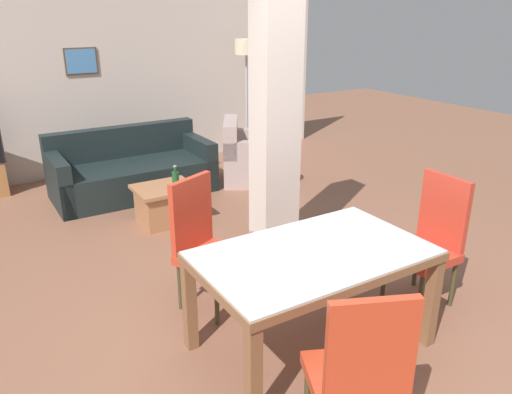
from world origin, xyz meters
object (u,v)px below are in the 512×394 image
object	(u,v)px
dining_chair_near_left	(359,372)
dining_table	(313,272)
dining_chair_head_right	(431,237)
dining_chair_far_left	(204,240)
coffee_table	(166,204)
armchair	(252,160)
bottle	(176,179)
sofa	(132,172)
floor_lamp	(246,59)

from	to	relation	value
dining_chair_near_left	dining_table	bearing A→B (deg)	90.00
dining_chair_head_right	dining_chair_near_left	bearing A→B (deg)	119.41
dining_chair_far_left	coffee_table	bearing A→B (deg)	-124.76
dining_chair_head_right	dining_chair_far_left	bearing A→B (deg)	60.29
dining_table	coffee_table	xyz separation A→B (m)	(-0.04, 2.62, -0.38)
armchair	bottle	bearing A→B (deg)	-30.66
armchair	coffee_table	distance (m)	1.77
dining_chair_far_left	dining_chair_near_left	bearing A→B (deg)	66.68
sofa	floor_lamp	xyz separation A→B (m)	(2.09, 0.60, 1.28)
dining_table	floor_lamp	distance (m)	4.90
dining_chair_far_left	dining_table	bearing A→B (deg)	90.00
dining_chair_far_left	dining_chair_head_right	world-z (taller)	same
coffee_table	floor_lamp	xyz separation A→B (m)	(2.08, 1.73, 1.35)
dining_chair_far_left	sofa	distance (m)	2.89
dining_chair_near_left	dining_chair_far_left	xyz separation A→B (m)	(0.00, 1.79, 0.00)
coffee_table	floor_lamp	world-z (taller)	floor_lamp
dining_chair_head_right	sofa	distance (m)	3.96
armchair	dining_table	bearing A→B (deg)	5.35
dining_chair_near_left	floor_lamp	size ratio (longest dim) A/B	0.57
dining_chair_near_left	bottle	world-z (taller)	dining_chair_near_left
dining_table	floor_lamp	bearing A→B (deg)	64.83
dining_table	dining_chair_far_left	bearing A→B (deg)	113.30
bottle	coffee_table	bearing A→B (deg)	149.51
dining_table	sofa	distance (m)	3.77
sofa	coffee_table	xyz separation A→B (m)	(0.00, -1.13, -0.06)
dining_table	dining_chair_near_left	world-z (taller)	dining_chair_near_left
armchair	coffee_table	world-z (taller)	armchair
dining_chair_near_left	armchair	world-z (taller)	dining_chair_near_left
sofa	armchair	distance (m)	1.64
dining_chair_head_right	bottle	xyz separation A→B (m)	(-1.12, 2.56, -0.04)
dining_chair_head_right	coffee_table	bearing A→B (deg)	25.07
dining_table	bottle	xyz separation A→B (m)	(0.07, 2.56, -0.08)
dining_chair_far_left	armchair	xyz separation A→B (m)	(1.95, 2.49, -0.27)
dining_table	coffee_table	bearing A→B (deg)	90.83
coffee_table	dining_chair_far_left	bearing A→B (deg)	-101.46
dining_chair_head_right	sofa	world-z (taller)	dining_chair_head_right
dining_chair_near_left	floor_lamp	distance (m)	5.86
dining_table	dining_chair_far_left	xyz separation A→B (m)	(-0.39, 0.90, -0.04)
dining_table	floor_lamp	size ratio (longest dim) A/B	0.85
dining_chair_far_left	coffee_table	size ratio (longest dim) A/B	1.63
dining_chair_near_left	coffee_table	bearing A→B (deg)	107.88
dining_chair_far_left	dining_chair_head_right	xyz separation A→B (m)	(1.58, -0.90, 0.00)
bottle	dining_table	bearing A→B (deg)	-91.65
armchair	bottle	size ratio (longest dim) A/B	4.86
dining_chair_far_left	armchair	size ratio (longest dim) A/B	0.90
coffee_table	floor_lamp	bearing A→B (deg)	39.65
dining_chair_near_left	coffee_table	distance (m)	3.55
sofa	floor_lamp	size ratio (longest dim) A/B	1.08
dining_chair_far_left	bottle	size ratio (longest dim) A/B	4.38
armchair	sofa	bearing A→B (deg)	-72.61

